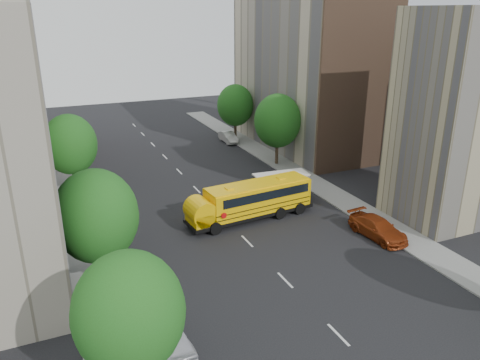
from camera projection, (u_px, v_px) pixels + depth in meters
ground at (237, 231)px, 37.56m from camera, size 120.00×120.00×0.00m
sidewalk_left at (81, 230)px, 37.49m from camera, size 3.00×80.00×0.12m
sidewalk_right at (324, 189)px, 46.18m from camera, size 3.00×80.00×0.12m
lane_markings at (197, 190)px, 46.16m from camera, size 0.15×64.00×0.01m
building_right_near at (464, 118)px, 37.58m from camera, size 10.00×7.00×17.00m
building_right_far at (305, 75)px, 58.48m from camera, size 10.00×22.00×18.00m
building_right_sidewall at (360, 88)px, 49.02m from camera, size 10.10×0.30×18.00m
street_tree_0 at (129, 313)px, 19.77m from camera, size 4.80×4.80×7.41m
street_tree_1 at (96, 216)px, 28.27m from camera, size 5.12×5.12×7.90m
street_tree_2 at (70, 145)px, 43.79m from camera, size 4.99×4.99×7.71m
street_tree_4 at (278, 121)px, 52.02m from camera, size 5.25×5.25×8.10m
street_tree_5 at (235, 105)px, 62.47m from camera, size 4.86×4.86×7.51m
school_bus at (249, 199)px, 39.10m from camera, size 11.46×3.66×3.18m
safari_truck at (277, 187)px, 42.78m from camera, size 6.36×2.77×2.65m
parked_car_0 at (168, 336)px, 24.21m from camera, size 2.22×4.72×1.56m
parked_car_1 at (93, 190)px, 43.83m from camera, size 1.81×4.78×1.56m
parked_car_3 at (378, 228)px, 36.28m from camera, size 2.60×5.40×1.52m
parked_car_5 at (228, 137)px, 62.51m from camera, size 1.50×4.23×1.39m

